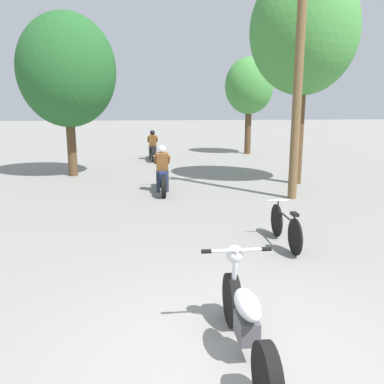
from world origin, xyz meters
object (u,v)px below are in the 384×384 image
at_px(motorcycle_rider_lead, 162,174).
at_px(motorcycle_rider_far, 153,149).
at_px(roadside_tree_right_far, 249,86).
at_px(bicycle_parked, 285,227).
at_px(motorcycle_foreground, 246,319).
at_px(utility_pole, 299,62).
at_px(roadside_tree_right_near, 304,32).
at_px(roadside_tree_left, 67,71).

bearing_deg(motorcycle_rider_lead, motorcycle_rider_far, 91.29).
height_order(roadside_tree_right_far, bicycle_parked, roadside_tree_right_far).
distance_m(motorcycle_foreground, motorcycle_rider_lead, 8.18).
height_order(motorcycle_foreground, motorcycle_rider_lead, motorcycle_rider_lead).
xyz_separation_m(utility_pole, motorcycle_rider_lead, (-3.54, 1.25, -3.10)).
bearing_deg(roadside_tree_right_near, motorcycle_foreground, -113.46).
xyz_separation_m(roadside_tree_left, motorcycle_rider_lead, (3.12, -3.14, -3.15)).
xyz_separation_m(utility_pole, roadside_tree_right_far, (1.25, 10.13, -0.22)).
distance_m(utility_pole, roadside_tree_left, 7.98).
relative_size(roadside_tree_right_near, roadside_tree_left, 1.18).
height_order(roadside_tree_right_far, motorcycle_rider_lead, roadside_tree_right_far).
bearing_deg(motorcycle_foreground, motorcycle_rider_lead, 93.66).
height_order(motorcycle_foreground, motorcycle_rider_far, motorcycle_rider_far).
bearing_deg(bicycle_parked, roadside_tree_left, 122.87).
bearing_deg(motorcycle_foreground, roadside_tree_left, 107.87).
bearing_deg(bicycle_parked, utility_pole, 68.18).
bearing_deg(motorcycle_rider_lead, bicycle_parked, -67.07).
distance_m(roadside_tree_left, bicycle_parked, 10.14).
distance_m(motorcycle_foreground, motorcycle_rider_far, 15.27).
xyz_separation_m(utility_pole, roadside_tree_left, (-6.66, 4.39, 0.04)).
bearing_deg(roadside_tree_right_far, motorcycle_foreground, -104.06).
height_order(utility_pole, motorcycle_rider_far, utility_pole).
relative_size(motorcycle_foreground, bicycle_parked, 1.23).
height_order(utility_pole, motorcycle_rider_lead, utility_pole).
bearing_deg(bicycle_parked, roadside_tree_right_near, 67.71).
bearing_deg(roadside_tree_left, roadside_tree_right_near, -17.04).
xyz_separation_m(utility_pole, motorcycle_foreground, (-3.02, -6.92, -3.21)).
xyz_separation_m(roadside_tree_right_near, motorcycle_foreground, (-3.90, -8.99, -4.29)).
distance_m(roadside_tree_right_far, motorcycle_foreground, 17.83).
relative_size(utility_pole, roadside_tree_right_near, 1.06).
bearing_deg(motorcycle_foreground, utility_pole, 66.44).
xyz_separation_m(utility_pole, bicycle_parked, (-1.47, -3.66, -3.28)).
xyz_separation_m(roadside_tree_left, motorcycle_foreground, (3.65, -11.31, -3.26)).
bearing_deg(roadside_tree_right_far, utility_pole, -97.05).
height_order(utility_pole, motorcycle_foreground, utility_pole).
height_order(roadside_tree_right_far, motorcycle_rider_far, roadside_tree_right_far).
bearing_deg(roadside_tree_right_near, utility_pole, -113.11).
relative_size(utility_pole, motorcycle_rider_far, 3.23).
bearing_deg(roadside_tree_right_near, bicycle_parked, -112.29).
height_order(roadside_tree_right_far, motorcycle_foreground, roadside_tree_right_far).
relative_size(utility_pole, roadside_tree_right_far, 1.46).
bearing_deg(motorcycle_rider_lead, utility_pole, -19.39).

